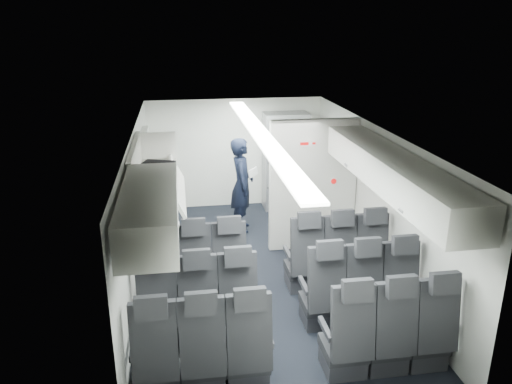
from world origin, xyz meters
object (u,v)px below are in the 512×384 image
object	(u,v)px
galley_unit	(285,161)
flight_attendant	(242,185)
seat_row_mid	(280,301)
boarding_door	(148,186)
seat_row_front	(267,266)
carry_on_bag	(158,171)
seat_row_rear	(298,347)

from	to	relation	value
galley_unit	flight_attendant	world-z (taller)	galley_unit
seat_row_mid	boarding_door	distance (m)	3.45
seat_row_front	carry_on_bag	bearing A→B (deg)	177.71
galley_unit	boarding_door	world-z (taller)	galley_unit
seat_row_rear	carry_on_bag	distance (m)	2.69
seat_row_front	galley_unit	xyz separation A→B (m)	(0.95, 3.25, 0.55)
seat_row_rear	flight_attendant	size ratio (longest dim) A/B	1.99
seat_row_mid	boarding_door	world-z (taller)	boarding_door
seat_row_front	carry_on_bag	world-z (taller)	carry_on_bag
seat_row_rear	galley_unit	bearing A→B (deg)	79.35
boarding_door	seat_row_mid	bearing A→B (deg)	-61.23
seat_row_rear	flight_attendant	world-z (taller)	flight_attendant
boarding_door	flight_attendant	size ratio (longest dim) A/B	1.11
seat_row_mid	carry_on_bag	world-z (taller)	carry_on_bag
carry_on_bag	seat_row_rear	bearing A→B (deg)	-34.12
flight_attendant	boarding_door	bearing A→B (deg)	102.07
galley_unit	carry_on_bag	xyz separation A→B (m)	(-2.31, -3.20, 0.84)
seat_row_front	galley_unit	bearing A→B (deg)	73.72
seat_row_rear	flight_attendant	bearing A→B (deg)	90.60
galley_unit	carry_on_bag	bearing A→B (deg)	-125.88
galley_unit	flight_attendant	bearing A→B (deg)	-134.72
galley_unit	boarding_door	distance (m)	2.84
seat_row_front	flight_attendant	size ratio (longest dim) A/B	1.99
galley_unit	boarding_door	xyz separation A→B (m)	(-2.59, -1.17, 0.00)
boarding_door	carry_on_bag	bearing A→B (deg)	-82.30
seat_row_mid	seat_row_rear	bearing A→B (deg)	-90.00
seat_row_rear	flight_attendant	distance (m)	4.07
seat_row_front	seat_row_mid	bearing A→B (deg)	-90.00
seat_row_front	boarding_door	bearing A→B (deg)	128.16
flight_attendant	seat_row_rear	bearing A→B (deg)	-173.25
galley_unit	boarding_door	bearing A→B (deg)	-155.72
flight_attendant	carry_on_bag	bearing A→B (deg)	155.11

